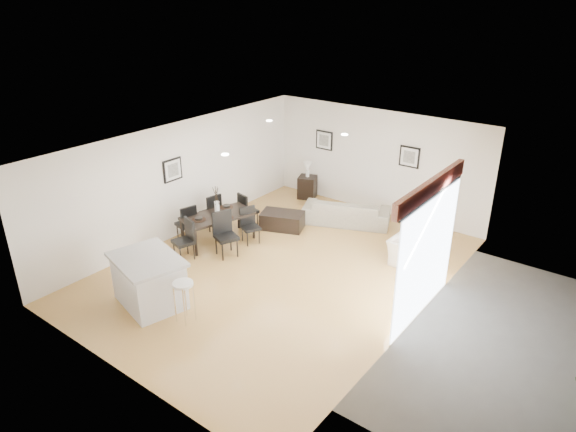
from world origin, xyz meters
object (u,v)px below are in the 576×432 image
Objects in this scene: dining_chair_efar at (249,223)px; side_table at (307,187)px; dining_chair_enear at (224,231)px; dining_chair_foot at (246,208)px; armchair at (415,254)px; dining_chair_wfar at (212,210)px; sofa at (346,212)px; dining_table at (218,218)px; dining_chair_head at (186,237)px; kitchen_island at (149,281)px; bar_stool at (183,288)px; coffee_table at (282,220)px; dining_chair_wnear at (187,221)px.

dining_chair_efar is 1.35× the size of side_table.
dining_chair_enear is 1.15× the size of dining_chair_foot.
armchair is at bearing -38.23° from dining_chair_enear.
sofa is at bearing 143.67° from dining_chair_wfar.
dining_table is at bearing 32.97° from sofa.
dining_chair_wfar is 1.01× the size of dining_chair_head.
dining_chair_enear is 3.91m from side_table.
dining_chair_head is at bearing 41.14° from sofa.
bar_stool is at bearing 14.58° from kitchen_island.
bar_stool reaches higher than dining_table.
side_table is 0.39× the size of kitchen_island.
coffee_table is at bearing 89.96° from dining_chair_head.
dining_chair_head is at bearing 59.38° from dining_chair_wnear.
armchair is 1.23× the size of bar_stool.
dining_chair_wfar reaches higher than sofa.
side_table is at bearing 34.49° from dining_chair_efar.
dining_chair_wnear is 1.43× the size of side_table.
coffee_table is 1.29× the size of bar_stool.
side_table is 6.37m from bar_stool.
armchair is 0.95× the size of coffee_table.
dining_table is 0.73m from dining_chair_efar.
bar_stool is (0.95, 0.00, 0.19)m from kitchen_island.
dining_chair_foot is at bearing 172.51° from dining_chair_wnear.
coffee_table is at bearing -71.38° from side_table.
dining_chair_wnear is 0.99× the size of dining_chair_head.
dining_chair_wnear is at bearing 82.41° from dining_chair_foot.
kitchen_island is at bearing -110.58° from coffee_table.
dining_chair_foot is (-0.58, 1.37, -0.07)m from dining_chair_enear.
sofa is 1.96m from side_table.
dining_chair_wfar reaches higher than side_table.
dining_chair_wnear is 1.06× the size of dining_chair_efar.
coffee_table is at bearing 158.87° from dining_chair_wnear.
dining_chair_wfar is 1.08× the size of dining_chair_efar.
dining_chair_wnear is 0.56× the size of kitchen_island.
dining_chair_wnear reaches higher than dining_chair_foot.
side_table is (-4.10, 1.87, -0.00)m from armchair.
armchair is 1.06× the size of dining_chair_wfar.
dining_table is 0.67m from dining_chair_enear.
dining_chair_head is (0.59, -0.58, 0.01)m from dining_chair_wnear.
coffee_table is (0.72, 2.47, -0.30)m from dining_chair_head.
dining_chair_head reaches higher than sofa.
kitchen_island is at bearing -55.83° from dining_table.
armchair is 1.15× the size of dining_chair_efar.
sofa is at bearing -20.56° from armchair.
dining_table reaches higher than armchair.
dining_chair_efar reaches higher than armchair.
dining_chair_wnear is 2.32m from coffee_table.
dining_chair_foot is at bearing 108.15° from dining_table.
dining_chair_foot reaches higher than bar_stool.
dining_chair_foot is (0.55, 1.42, -0.01)m from dining_chair_wnear.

